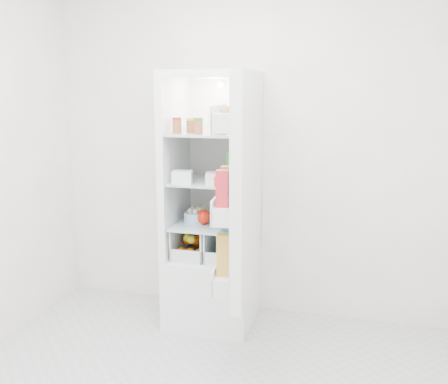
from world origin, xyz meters
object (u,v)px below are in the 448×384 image
(red_cabbage, at_px, (235,210))
(mushroom_bowl, at_px, (195,217))
(refrigerator, at_px, (214,231))
(fridge_door, at_px, (238,193))

(red_cabbage, bearing_deg, mushroom_bowl, -163.52)
(refrigerator, height_order, red_cabbage, refrigerator)
(refrigerator, xyz_separation_m, red_cabbage, (0.15, -0.01, 0.17))
(refrigerator, distance_m, mushroom_bowl, 0.19)
(refrigerator, height_order, fridge_door, refrigerator)
(fridge_door, bearing_deg, mushroom_bowl, 33.18)
(refrigerator, bearing_deg, red_cabbage, -4.06)
(mushroom_bowl, relative_size, fridge_door, 0.12)
(refrigerator, xyz_separation_m, mushroom_bowl, (-0.11, -0.09, 0.12))
(fridge_door, bearing_deg, refrigerator, 21.48)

